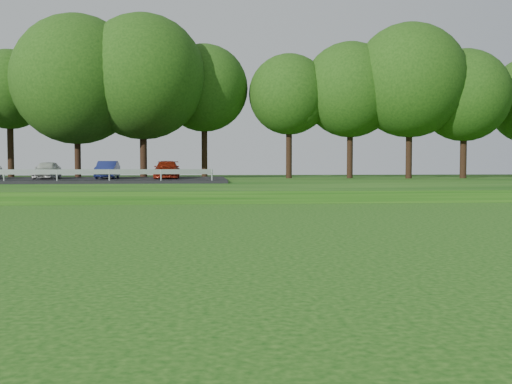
{
  "coord_description": "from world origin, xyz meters",
  "views": [
    {
      "loc": [
        -13.67,
        -11.12,
        2.15
      ],
      "look_at": [
        -12.29,
        5.0,
        1.3
      ],
      "focal_mm": 45.0,
      "sensor_mm": 36.0,
      "label": 1
    }
  ],
  "objects": [
    {
      "name": "walking_path",
      "position": [
        0.0,
        20.0,
        0.02
      ],
      "size": [
        130.0,
        1.6,
        0.04
      ],
      "primitive_type": "cube",
      "color": "gray",
      "rests_on": "ground"
    },
    {
      "name": "berm",
      "position": [
        0.0,
        34.0,
        0.3
      ],
      "size": [
        130.0,
        30.0,
        0.6
      ],
      "primitive_type": "cube",
      "color": "#0E3D0B",
      "rests_on": "ground"
    },
    {
      "name": "treeline",
      "position": [
        0.0,
        38.0,
        8.1
      ],
      "size": [
        104.0,
        7.0,
        15.0
      ],
      "primitive_type": null,
      "color": "#193E0E",
      "rests_on": "berm"
    },
    {
      "name": "parking_lot",
      "position": [
        -24.22,
        32.81,
        1.03
      ],
      "size": [
        24.0,
        9.0,
        1.38
      ],
      "color": "black",
      "rests_on": "berm"
    }
  ]
}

